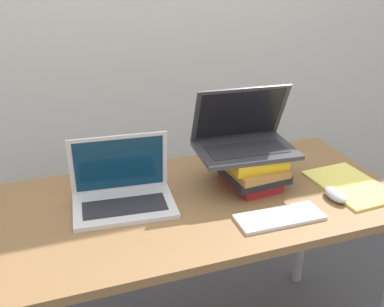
# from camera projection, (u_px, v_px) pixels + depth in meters

# --- Properties ---
(wall_back) EXTENTS (8.00, 0.05, 2.70)m
(wall_back) POSITION_uv_depth(u_px,v_px,m) (124.00, 2.00, 2.21)
(wall_back) COLOR silver
(wall_back) RESTS_ON ground_plane
(desk) EXTENTS (1.49, 0.71, 0.78)m
(desk) POSITION_uv_depth(u_px,v_px,m) (192.00, 221.00, 1.62)
(desk) COLOR brown
(desk) RESTS_ON ground_plane
(laptop_left) EXTENTS (0.36, 0.25, 0.24)m
(laptop_left) POSITION_uv_depth(u_px,v_px,m) (123.00, 192.00, 1.54)
(laptop_left) COLOR silver
(laptop_left) RESTS_ON desk
(book_stack) EXTENTS (0.22, 0.29, 0.13)m
(book_stack) POSITION_uv_depth(u_px,v_px,m) (250.00, 167.00, 1.67)
(book_stack) COLOR maroon
(book_stack) RESTS_ON desk
(laptop_on_books) EXTENTS (0.37, 0.26, 0.24)m
(laptop_on_books) POSITION_uv_depth(u_px,v_px,m) (244.00, 138.00, 1.64)
(laptop_on_books) COLOR #333338
(laptop_on_books) RESTS_ON book_stack
(wireless_keyboard) EXTENTS (0.29, 0.12, 0.01)m
(wireless_keyboard) POSITION_uv_depth(u_px,v_px,m) (280.00, 217.00, 1.47)
(wireless_keyboard) COLOR silver
(wireless_keyboard) RESTS_ON desk
(mouse) EXTENTS (0.06, 0.11, 0.04)m
(mouse) POSITION_uv_depth(u_px,v_px,m) (335.00, 195.00, 1.58)
(mouse) COLOR #B2B2B7
(mouse) RESTS_ON desk
(notepad) EXTENTS (0.23, 0.33, 0.01)m
(notepad) POSITION_uv_depth(u_px,v_px,m) (350.00, 185.00, 1.67)
(notepad) COLOR #EFE066
(notepad) RESTS_ON desk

